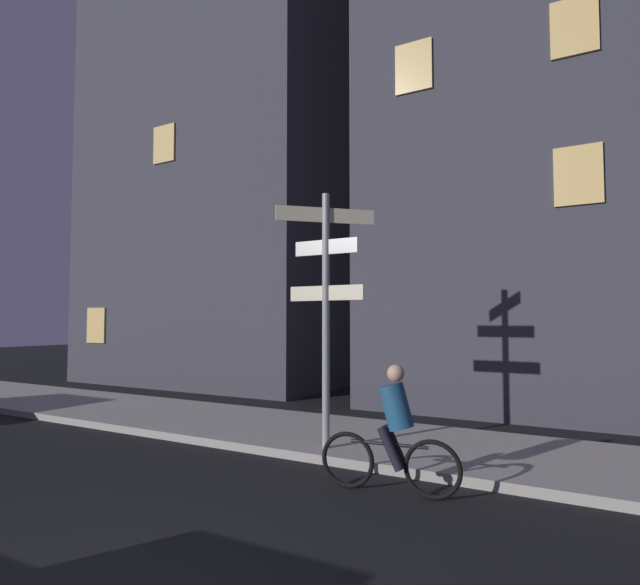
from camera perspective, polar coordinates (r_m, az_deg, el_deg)
The scene contains 4 objects.
sidewalk_kerb at distance 9.37m, azimuth 7.41°, elevation -15.96°, with size 40.00×3.06×0.14m, color #9E9991.
signpost at distance 8.42m, azimuth 0.64°, elevation -0.33°, with size 1.34×1.20×4.08m.
cyclist at distance 6.83m, azimuth 7.91°, elevation -15.00°, with size 1.82×0.37×1.61m.
building_left_block at distance 21.66m, azimuth -8.18°, elevation 18.67°, with size 9.33×8.24×20.36m.
Camera 1 is at (3.50, -2.15, 2.16)m, focal length 29.31 mm.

